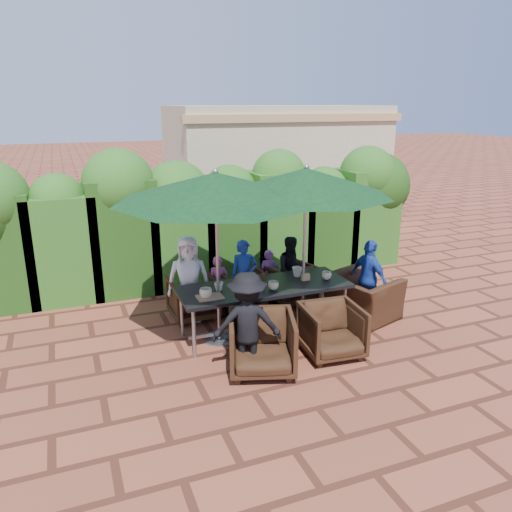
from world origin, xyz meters
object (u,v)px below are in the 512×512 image
object	(u,v)px
dining_table	(264,290)
chair_far_mid	(241,287)
chair_near_right	(332,328)
umbrella_left	(216,187)
chair_near_left	(262,341)
umbrella_right	(306,182)
chair_far_right	(290,281)
chair_end_right	(362,290)
chair_far_left	(193,296)

from	to	relation	value
dining_table	chair_far_mid	size ratio (longest dim) A/B	3.48
dining_table	chair_near_right	size ratio (longest dim) A/B	3.22
dining_table	umbrella_left	distance (m)	1.69
umbrella_left	chair_near_left	world-z (taller)	umbrella_left
umbrella_right	chair_near_left	xyz separation A→B (m)	(-1.06, -0.98, -1.79)
chair_far_right	chair_end_right	distance (m)	1.27
umbrella_left	chair_end_right	bearing A→B (deg)	-0.39
chair_far_left	chair_near_right	distance (m)	2.35
umbrella_right	chair_far_mid	distance (m)	2.22
chair_far_mid	chair_near_right	distance (m)	2.08
chair_far_left	chair_near_right	bearing A→B (deg)	125.47
dining_table	chair_far_mid	distance (m)	1.09
umbrella_right	chair_end_right	distance (m)	2.05
umbrella_left	chair_end_right	world-z (taller)	umbrella_left
umbrella_left	chair_near_right	distance (m)	2.43
chair_far_right	chair_near_right	bearing A→B (deg)	65.99
umbrella_left	chair_near_left	size ratio (longest dim) A/B	3.29
chair_near_left	chair_near_right	size ratio (longest dim) A/B	1.08
dining_table	chair_near_right	world-z (taller)	chair_near_right
dining_table	umbrella_left	xyz separation A→B (m)	(-0.69, -0.00, 1.54)
umbrella_right	chair_far_mid	xyz separation A→B (m)	(-0.59, 1.07, -1.85)
umbrella_left	chair_near_left	xyz separation A→B (m)	(0.25, -1.00, -1.80)
umbrella_right	chair_far_mid	world-z (taller)	umbrella_right
umbrella_left	chair_near_right	size ratio (longest dim) A/B	3.56
chair_far_right	chair_end_right	bearing A→B (deg)	112.80
dining_table	chair_near_right	distance (m)	1.16
umbrella_right	chair_end_right	bearing A→B (deg)	0.26
dining_table	chair_end_right	size ratio (longest dim) A/B	2.41
dining_table	chair_far_left	size ratio (longest dim) A/B	3.43
chair_near_left	chair_end_right	world-z (taller)	chair_end_right
dining_table	chair_far_right	world-z (taller)	dining_table
umbrella_left	chair_far_left	xyz separation A→B (m)	(-0.14, 0.92, -1.85)
dining_table	chair_far_left	distance (m)	1.28
chair_near_left	chair_end_right	bearing A→B (deg)	43.30
chair_near_right	chair_end_right	bearing A→B (deg)	46.08
umbrella_right	chair_near_right	world-z (taller)	umbrella_right
chair_far_right	chair_near_right	xyz separation A→B (m)	(-0.27, -1.92, 0.02)
dining_table	umbrella_right	size ratio (longest dim) A/B	1.01
chair_far_right	chair_near_right	size ratio (longest dim) A/B	0.96
chair_far_left	chair_near_right	world-z (taller)	chair_near_right
chair_far_mid	chair_near_right	world-z (taller)	chair_near_right
chair_near_right	chair_far_mid	bearing A→B (deg)	110.93
chair_far_left	chair_far_mid	distance (m)	0.86
chair_far_mid	chair_far_right	distance (m)	0.85
chair_far_left	chair_far_right	xyz separation A→B (m)	(1.70, 0.05, 0.01)
umbrella_right	chair_near_left	world-z (taller)	umbrella_right
dining_table	chair_end_right	xyz separation A→B (m)	(1.66, -0.02, -0.22)
dining_table	chair_far_mid	bearing A→B (deg)	88.76
dining_table	chair_far_mid	xyz separation A→B (m)	(0.02, 1.05, -0.32)
dining_table	chair_far_right	size ratio (longest dim) A/B	3.37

